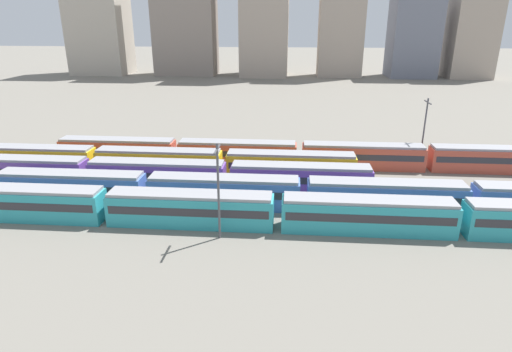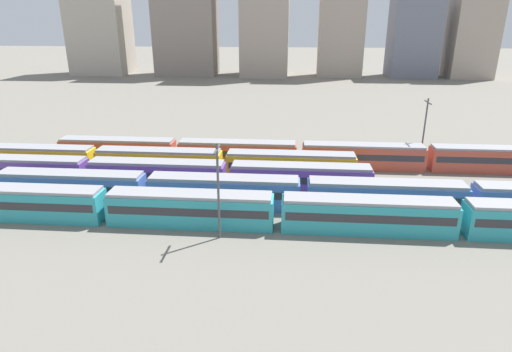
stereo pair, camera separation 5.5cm
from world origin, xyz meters
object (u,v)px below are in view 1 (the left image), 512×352
at_px(train_track_0, 460,218).
at_px(train_track_3, 159,162).
at_px(catenary_pole_0, 218,187).
at_px(train_track_1, 385,196).
at_px(catenary_pole_1, 424,128).
at_px(train_track_2, 157,174).
at_px(train_track_4, 362,156).

bearing_deg(train_track_0, train_track_3, 156.88).
bearing_deg(catenary_pole_0, train_track_3, 122.71).
height_order(train_track_1, catenary_pole_1, catenary_pole_1).
bearing_deg(train_track_1, train_track_3, 160.85).
bearing_deg(catenary_pole_0, train_track_2, 128.45).
bearing_deg(train_track_1, catenary_pole_1, 63.95).
bearing_deg(train_track_2, catenary_pole_1, 19.36).
xyz_separation_m(train_track_0, train_track_1, (-6.59, 5.20, 0.00)).
distance_m(train_track_3, train_track_4, 30.07).
relative_size(train_track_0, train_track_1, 1.20).
xyz_separation_m(train_track_0, train_track_3, (-36.53, 15.60, -0.00)).
xyz_separation_m(train_track_1, catenary_pole_1, (9.00, 18.42, 3.75)).
bearing_deg(catenary_pole_1, train_track_1, -116.05).
height_order(train_track_1, train_track_3, same).
relative_size(train_track_0, train_track_2, 2.02).
height_order(train_track_1, train_track_2, same).
height_order(train_track_3, catenary_pole_0, catenary_pole_0).
distance_m(train_track_1, catenary_pole_1, 20.84).
xyz_separation_m(train_track_3, catenary_pole_0, (11.81, -18.39, 3.71)).
relative_size(train_track_3, train_track_4, 0.60).
relative_size(train_track_0, catenary_pole_0, 11.11).
xyz_separation_m(train_track_0, catenary_pole_1, (2.41, 23.62, 3.75)).
distance_m(train_track_0, train_track_4, 21.92).
relative_size(train_track_1, train_track_4, 1.00).
height_order(train_track_0, train_track_3, same).
relative_size(train_track_0, catenary_pole_1, 11.02).
distance_m(train_track_1, catenary_pole_0, 20.16).
distance_m(train_track_1, train_track_2, 29.08).
bearing_deg(train_track_3, train_track_2, -75.58).
bearing_deg(catenary_pole_1, train_track_0, -95.84).
bearing_deg(catenary_pole_0, train_track_4, 52.94).
height_order(train_track_1, catenary_pole_0, catenary_pole_0).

